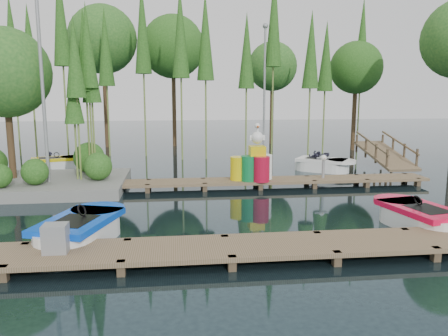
{
  "coord_description": "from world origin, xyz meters",
  "views": [
    {
      "loc": [
        -1.11,
        -13.23,
        3.45
      ],
      "look_at": [
        0.5,
        0.5,
        1.1
      ],
      "focal_mm": 35.0,
      "sensor_mm": 36.0,
      "label": 1
    }
  ],
  "objects": [
    {
      "name": "boat_yellow_far",
      "position": [
        -6.62,
        7.68,
        0.26
      ],
      "size": [
        2.72,
        1.85,
        1.25
      ],
      "rotation": [
        0.0,
        0.0,
        -0.03
      ],
      "color": "white",
      "rests_on": "ground"
    },
    {
      "name": "ground_plane",
      "position": [
        0.0,
        0.0,
        0.0
      ],
      "size": [
        90.0,
        90.0,
        0.0
      ],
      "primitive_type": "plane",
      "color": "#1D3036"
    },
    {
      "name": "far_dock",
      "position": [
        1.0,
        2.5,
        0.23
      ],
      "size": [
        15.0,
        1.2,
        0.5
      ],
      "color": "brown",
      "rests_on": "ground"
    },
    {
      "name": "utility_cabinet",
      "position": [
        -3.49,
        -4.5,
        0.59
      ],
      "size": [
        0.48,
        0.4,
        0.58
      ],
      "primitive_type": "cube",
      "color": "gray",
      "rests_on": "near_dock"
    },
    {
      "name": "island",
      "position": [
        -6.3,
        3.29,
        3.18
      ],
      "size": [
        6.2,
        4.2,
        6.75
      ],
      "color": "slate",
      "rests_on": "ground"
    },
    {
      "name": "yellow_barrel",
      "position": [
        1.26,
        2.5,
        0.73
      ],
      "size": [
        0.58,
        0.58,
        0.87
      ],
      "primitive_type": "cylinder",
      "color": "yellow",
      "rests_on": "far_dock"
    },
    {
      "name": "near_dock",
      "position": [
        0.0,
        -4.5,
        0.23
      ],
      "size": [
        18.0,
        1.5,
        0.5
      ],
      "color": "brown",
      "rests_on": "ground"
    },
    {
      "name": "boat_red",
      "position": [
        5.19,
        -2.96,
        0.27
      ],
      "size": [
        1.76,
        2.98,
        0.94
      ],
      "rotation": [
        0.0,
        0.0,
        0.19
      ],
      "color": "white",
      "rests_on": "ground"
    },
    {
      "name": "lamp_island",
      "position": [
        -5.5,
        2.5,
        4.26
      ],
      "size": [
        0.3,
        0.3,
        7.25
      ],
      "color": "gray",
      "rests_on": "ground"
    },
    {
      "name": "lamp_rear",
      "position": [
        4.0,
        11.0,
        4.26
      ],
      "size": [
        0.3,
        0.3,
        7.25
      ],
      "color": "gray",
      "rests_on": "ground"
    },
    {
      "name": "boat_white_far",
      "position": [
        5.6,
        5.58,
        0.29
      ],
      "size": [
        2.94,
        2.59,
        1.29
      ],
      "rotation": [
        0.0,
        0.0,
        0.08
      ],
      "color": "white",
      "rests_on": "ground"
    },
    {
      "name": "ramp",
      "position": [
        9.0,
        6.5,
        0.59
      ],
      "size": [
        1.5,
        3.94,
        1.49
      ],
      "color": "brown",
      "rests_on": "ground"
    },
    {
      "name": "boat_blue",
      "position": [
        -3.3,
        -3.09,
        0.28
      ],
      "size": [
        2.14,
        3.18,
        0.98
      ],
      "rotation": [
        0.0,
        0.0,
        -0.31
      ],
      "color": "white",
      "rests_on": "ground"
    },
    {
      "name": "drum_cluster",
      "position": [
        1.98,
        2.34,
        0.92
      ],
      "size": [
        1.22,
        1.12,
        2.11
      ],
      "color": "#0C7135",
      "rests_on": "far_dock"
    },
    {
      "name": "tree_screen",
      "position": [
        -2.04,
        10.6,
        6.12
      ],
      "size": [
        34.42,
        18.53,
        10.31
      ],
      "color": "#45311D",
      "rests_on": "ground"
    },
    {
      "name": "seagull_post",
      "position": [
        4.53,
        2.5,
        0.9
      ],
      "size": [
        0.55,
        0.3,
        0.88
      ],
      "color": "gray",
      "rests_on": "far_dock"
    }
  ]
}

